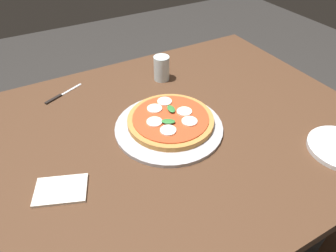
{
  "coord_description": "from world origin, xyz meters",
  "views": [
    {
      "loc": [
        -0.36,
        -0.64,
        1.38
      ],
      "look_at": [
        -0.0,
        0.0,
        0.77
      ],
      "focal_mm": 32.46,
      "sensor_mm": 36.0,
      "label": 1
    }
  ],
  "objects_px": {
    "napkin": "(61,190)",
    "glass_cup": "(162,68)",
    "dining_table": "(169,151)",
    "knife": "(59,96)",
    "pizza": "(171,120)",
    "serving_tray": "(168,127)"
  },
  "relations": [
    {
      "from": "pizza",
      "to": "glass_cup",
      "type": "bearing_deg",
      "value": 67.58
    },
    {
      "from": "napkin",
      "to": "knife",
      "type": "height_order",
      "value": "napkin"
    },
    {
      "from": "dining_table",
      "to": "glass_cup",
      "type": "relative_size",
      "value": 13.63
    },
    {
      "from": "glass_cup",
      "to": "knife",
      "type": "bearing_deg",
      "value": 169.43
    },
    {
      "from": "dining_table",
      "to": "napkin",
      "type": "xyz_separation_m",
      "value": [
        -0.36,
        -0.08,
        0.11
      ]
    },
    {
      "from": "knife",
      "to": "pizza",
      "type": "bearing_deg",
      "value": -51.19
    },
    {
      "from": "dining_table",
      "to": "pizza",
      "type": "height_order",
      "value": "pizza"
    },
    {
      "from": "dining_table",
      "to": "pizza",
      "type": "distance_m",
      "value": 0.13
    },
    {
      "from": "serving_tray",
      "to": "pizza",
      "type": "relative_size",
      "value": 1.24
    },
    {
      "from": "napkin",
      "to": "glass_cup",
      "type": "height_order",
      "value": "glass_cup"
    },
    {
      "from": "serving_tray",
      "to": "pizza",
      "type": "xyz_separation_m",
      "value": [
        0.01,
        0.01,
        0.02
      ]
    },
    {
      "from": "serving_tray",
      "to": "glass_cup",
      "type": "xyz_separation_m",
      "value": [
        0.13,
        0.28,
        0.04
      ]
    },
    {
      "from": "serving_tray",
      "to": "pizza",
      "type": "distance_m",
      "value": 0.02
    },
    {
      "from": "pizza",
      "to": "glass_cup",
      "type": "distance_m",
      "value": 0.29
    },
    {
      "from": "serving_tray",
      "to": "knife",
      "type": "distance_m",
      "value": 0.44
    },
    {
      "from": "serving_tray",
      "to": "knife",
      "type": "bearing_deg",
      "value": 126.49
    },
    {
      "from": "dining_table",
      "to": "glass_cup",
      "type": "distance_m",
      "value": 0.34
    },
    {
      "from": "pizza",
      "to": "napkin",
      "type": "distance_m",
      "value": 0.39
    },
    {
      "from": "napkin",
      "to": "glass_cup",
      "type": "xyz_separation_m",
      "value": [
        0.48,
        0.36,
        0.04
      ]
    },
    {
      "from": "napkin",
      "to": "knife",
      "type": "xyz_separation_m",
      "value": [
        0.1,
        0.44,
        -0.0
      ]
    },
    {
      "from": "dining_table",
      "to": "knife",
      "type": "xyz_separation_m",
      "value": [
        -0.26,
        0.35,
        0.1
      ]
    },
    {
      "from": "napkin",
      "to": "glass_cup",
      "type": "distance_m",
      "value": 0.61
    }
  ]
}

